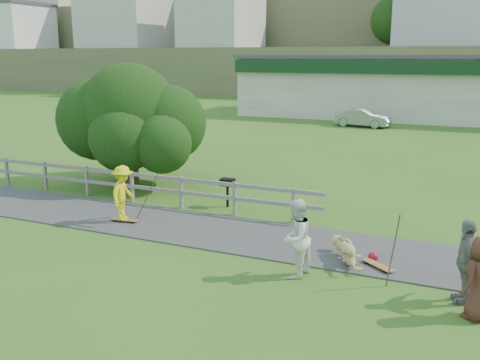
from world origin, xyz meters
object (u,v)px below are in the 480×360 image
at_px(spectator_b, 466,261).
at_px(spectator_c, 480,278).
at_px(skater_rider, 123,196).
at_px(car_silver, 362,118).
at_px(skater_fallen, 347,250).
at_px(bbq, 228,193).
at_px(spectator_a, 295,238).
at_px(tree, 131,132).

distance_m(spectator_b, spectator_c, 0.74).
xyz_separation_m(skater_rider, car_silver, (2.04, 25.93, -0.20)).
relative_size(skater_fallen, bbq, 1.77).
bearing_deg(skater_rider, spectator_a, -116.19).
bearing_deg(spectator_a, skater_rider, -96.15).
height_order(spectator_c, tree, tree).
xyz_separation_m(skater_fallen, car_silver, (-5.02, 26.35, 0.33)).
xyz_separation_m(car_silver, tree, (-4.84, -21.50, 1.46)).
bearing_deg(spectator_b, skater_rider, -112.66).
bearing_deg(bbq, tree, 161.45).
bearing_deg(car_silver, skater_fallen, -163.56).
xyz_separation_m(car_silver, bbq, (0.12, -22.99, -0.16)).
relative_size(skater_fallen, car_silver, 0.44).
bearing_deg(bbq, spectator_c, -35.21).
relative_size(skater_rider, bbq, 1.73).
distance_m(skater_rider, skater_fallen, 7.09).
distance_m(tree, bbq, 5.42).
bearing_deg(skater_fallen, bbq, 115.61).
bearing_deg(spectator_c, car_silver, -132.58).
distance_m(skater_fallen, spectator_c, 3.58).
distance_m(skater_fallen, tree, 11.13).
height_order(skater_rider, skater_fallen, skater_rider).
distance_m(skater_rider, spectator_c, 10.33).
height_order(spectator_b, spectator_c, spectator_b).
xyz_separation_m(skater_rider, spectator_b, (9.80, -1.59, 0.05)).
relative_size(car_silver, tree, 0.64).
bearing_deg(tree, skater_rider, -57.67).
distance_m(car_silver, bbq, 22.99).
bearing_deg(car_silver, tree, 172.97).
relative_size(skater_rider, spectator_b, 0.94).
xyz_separation_m(spectator_b, tree, (-12.60, 6.02, 1.20)).
height_order(skater_fallen, car_silver, car_silver).
xyz_separation_m(spectator_a, spectator_b, (3.66, 0.17, -0.03)).
bearing_deg(car_silver, spectator_b, -158.59).
relative_size(skater_rider, spectator_c, 1.01).
xyz_separation_m(skater_rider, spectator_c, (10.08, -2.26, -0.01)).
height_order(skater_rider, bbq, skater_rider).
bearing_deg(bbq, spectator_a, -51.59).
xyz_separation_m(skater_fallen, bbq, (-4.90, 3.36, 0.17)).
bearing_deg(car_silver, spectator_c, -158.42).
xyz_separation_m(spectator_a, car_silver, (-4.11, 27.68, -0.28)).
bearing_deg(skater_rider, spectator_b, -109.46).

